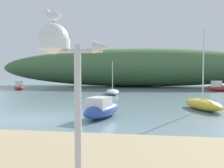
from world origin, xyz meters
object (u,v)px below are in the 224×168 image
seagull_on_radar (52,15)px  sailboat_east_reach (112,92)px  motorboat_inner_mooring (219,87)px  motorboat_centre_water (102,109)px  mast_structure (60,53)px  motorboat_outer_mooring (19,86)px  sailboat_far_left (203,104)px

seagull_on_radar → sailboat_east_reach: 22.81m
sailboat_east_reach → motorboat_inner_mooring: bearing=26.9°
motorboat_centre_water → motorboat_inner_mooring: 22.30m
mast_structure → motorboat_outer_mooring: bearing=120.0°
mast_structure → motorboat_centre_water: mast_structure is taller
motorboat_centre_water → sailboat_east_reach: sailboat_east_reach is taller
motorboat_outer_mooring → motorboat_centre_water: size_ratio=0.66×
motorboat_inner_mooring → sailboat_east_reach: size_ratio=0.92×
seagull_on_radar → sailboat_east_reach: size_ratio=0.09×
motorboat_inner_mooring → seagull_on_radar: bearing=-108.6°
motorboat_centre_water → motorboat_inner_mooring: size_ratio=1.05×
seagull_on_radar → motorboat_centre_water: (-0.91, 8.91, -2.92)m
mast_structure → sailboat_east_reach: 22.75m
motorboat_outer_mooring → seagull_on_radar: bearing=-60.2°
seagull_on_radar → motorboat_inner_mooring: seagull_on_radar is taller
motorboat_inner_mooring → motorboat_outer_mooring: bearing=-176.3°
motorboat_outer_mooring → motorboat_centre_water: 23.16m
mast_structure → motorboat_centre_water: 9.25m
sailboat_east_reach → motorboat_centre_water: bearing=-83.6°
mast_structure → motorboat_inner_mooring: 30.19m
mast_structure → sailboat_far_left: sailboat_far_left is taller
motorboat_outer_mooring → motorboat_inner_mooring: bearing=3.7°
motorboat_centre_water → sailboat_east_reach: bearing=96.4°
motorboat_outer_mooring → sailboat_east_reach: 13.76m
mast_structure → motorboat_outer_mooring: mast_structure is taller
seagull_on_radar → sailboat_far_left: size_ratio=0.07×
motorboat_centre_water → sailboat_east_reach: 13.65m
motorboat_inner_mooring → sailboat_far_left: sailboat_far_left is taller
seagull_on_radar → sailboat_east_reach: seagull_on_radar is taller
motorboat_outer_mooring → motorboat_inner_mooring: motorboat_outer_mooring is taller
mast_structure → motorboat_outer_mooring: 31.21m
motorboat_centre_water → motorboat_inner_mooring: bearing=61.9°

